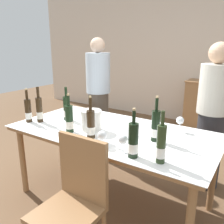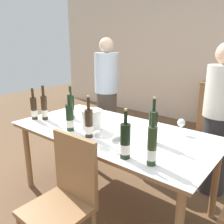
% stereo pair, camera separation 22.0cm
% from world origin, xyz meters
% --- Properties ---
extents(ground_plane, '(12.00, 12.00, 0.00)m').
position_xyz_m(ground_plane, '(0.00, 0.00, 0.00)').
color(ground_plane, brown).
extents(back_wall, '(8.00, 0.10, 2.80)m').
position_xyz_m(back_wall, '(0.00, 3.05, 1.40)').
color(back_wall, beige).
rests_on(back_wall, ground_plane).
extents(sideboard_cabinet, '(1.20, 0.46, 0.90)m').
position_xyz_m(sideboard_cabinet, '(0.51, 2.76, 0.45)').
color(sideboard_cabinet, '#996B42').
rests_on(sideboard_cabinet, ground_plane).
extents(dining_table, '(1.94, 0.97, 0.77)m').
position_xyz_m(dining_table, '(0.00, 0.00, 0.70)').
color(dining_table, '#996B42').
rests_on(dining_table, ground_plane).
extents(ice_bucket, '(0.20, 0.20, 0.19)m').
position_xyz_m(ice_bucket, '(-0.17, -0.10, 0.87)').
color(ice_bucket, white).
rests_on(ice_bucket, dining_table).
extents(wine_bottle_0, '(0.08, 0.08, 0.37)m').
position_xyz_m(wine_bottle_0, '(0.43, -0.38, 0.89)').
color(wine_bottle_0, black).
rests_on(wine_bottle_0, dining_table).
extents(wine_bottle_1, '(0.06, 0.06, 0.37)m').
position_xyz_m(wine_bottle_1, '(-0.77, -0.20, 0.90)').
color(wine_bottle_1, '#332314').
rests_on(wine_bottle_1, dining_table).
extents(wine_bottle_2, '(0.07, 0.07, 0.36)m').
position_xyz_m(wine_bottle_2, '(-0.30, -0.25, 0.89)').
color(wine_bottle_2, black).
rests_on(wine_bottle_2, dining_table).
extents(wine_bottle_3, '(0.07, 0.07, 0.37)m').
position_xyz_m(wine_bottle_3, '(-0.05, -0.26, 0.89)').
color(wine_bottle_3, '#332314').
rests_on(wine_bottle_3, dining_table).
extents(wine_bottle_4, '(0.08, 0.08, 0.36)m').
position_xyz_m(wine_bottle_4, '(-0.58, 0.01, 0.89)').
color(wine_bottle_4, black).
rests_on(wine_bottle_4, dining_table).
extents(wine_bottle_5, '(0.07, 0.07, 0.37)m').
position_xyz_m(wine_bottle_5, '(0.63, -0.35, 0.90)').
color(wine_bottle_5, '#28381E').
rests_on(wine_bottle_5, dining_table).
extents(wine_bottle_6, '(0.07, 0.07, 0.39)m').
position_xyz_m(wine_bottle_6, '(0.44, -0.01, 0.90)').
color(wine_bottle_6, black).
rests_on(wine_bottle_6, dining_table).
extents(wine_bottle_7, '(0.07, 0.07, 0.36)m').
position_xyz_m(wine_bottle_7, '(-0.87, -0.27, 0.89)').
color(wine_bottle_7, '#332314').
rests_on(wine_bottle_7, dining_table).
extents(wine_glass_0, '(0.07, 0.07, 0.14)m').
position_xyz_m(wine_glass_0, '(0.54, 0.32, 0.87)').
color(wine_glass_0, white).
rests_on(wine_glass_0, dining_table).
extents(wine_glass_1, '(0.08, 0.08, 0.13)m').
position_xyz_m(wine_glass_1, '(0.13, -0.35, 0.86)').
color(wine_glass_1, white).
rests_on(wine_glass_1, dining_table).
extents(wine_glass_2, '(0.08, 0.08, 0.14)m').
position_xyz_m(wine_glass_2, '(0.33, -0.36, 0.87)').
color(wine_glass_2, white).
rests_on(wine_glass_2, dining_table).
extents(chair_near_front, '(0.42, 0.42, 0.94)m').
position_xyz_m(chair_near_front, '(0.15, -0.71, 0.53)').
color(chair_near_front, '#996B42').
rests_on(chair_near_front, ground_plane).
extents(person_host, '(0.33, 0.33, 1.64)m').
position_xyz_m(person_host, '(-0.77, 0.82, 0.82)').
color(person_host, '#51473D').
rests_on(person_host, ground_plane).
extents(person_guest_left, '(0.33, 0.33, 1.58)m').
position_xyz_m(person_guest_left, '(0.73, 0.83, 0.79)').
color(person_guest_left, '#2D2D33').
rests_on(person_guest_left, ground_plane).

